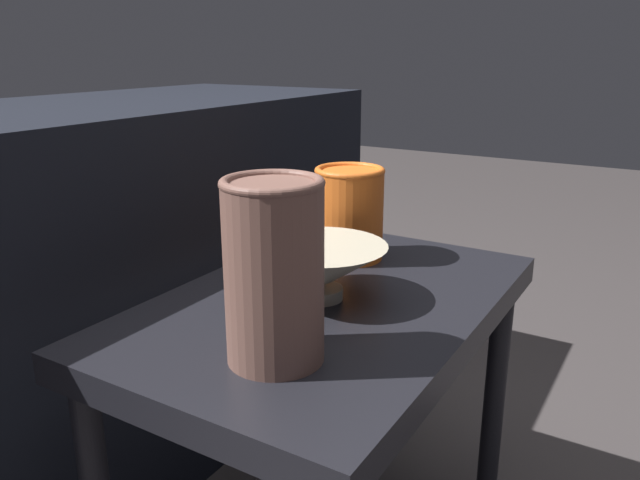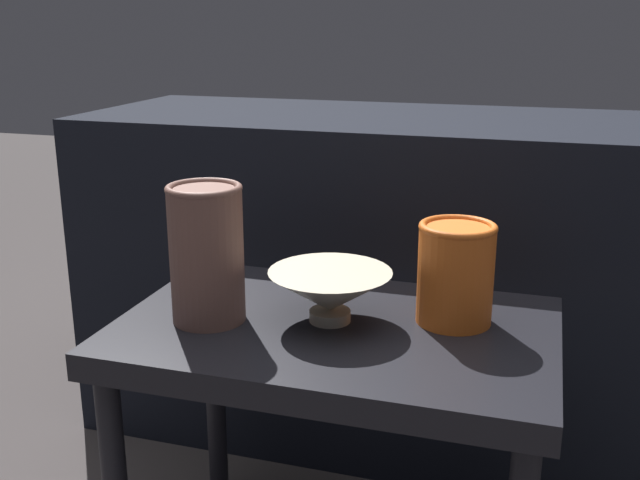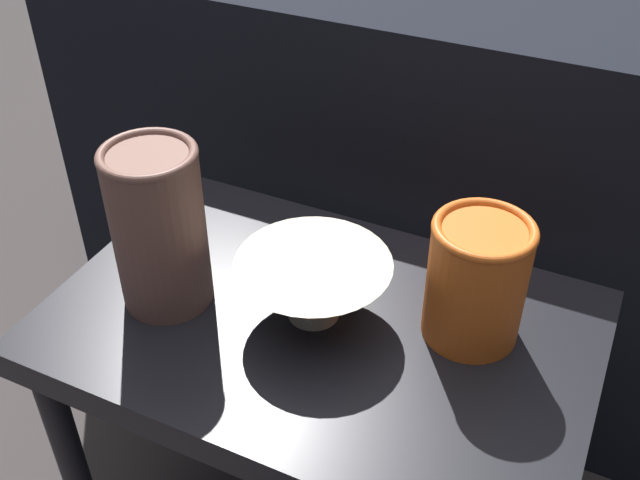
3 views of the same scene
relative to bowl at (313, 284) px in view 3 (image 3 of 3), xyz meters
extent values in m
cube|color=black|center=(0.01, -0.01, -0.07)|extent=(0.63, 0.41, 0.04)
cylinder|color=black|center=(-0.27, -0.18, -0.30)|extent=(0.04, 0.04, 0.43)
cylinder|color=black|center=(-0.27, 0.16, -0.30)|extent=(0.04, 0.04, 0.43)
cylinder|color=black|center=(0.29, 0.16, -0.30)|extent=(0.04, 0.04, 0.43)
cube|color=black|center=(0.01, 0.55, -0.16)|extent=(1.36, 0.50, 0.70)
cylinder|color=#B2A88E|center=(0.00, 0.00, -0.04)|extent=(0.06, 0.06, 0.02)
cone|color=#B2A88E|center=(0.00, 0.00, 0.00)|extent=(0.18, 0.18, 0.06)
cylinder|color=brown|center=(-0.17, -0.05, 0.05)|extent=(0.11, 0.11, 0.20)
torus|color=brown|center=(-0.17, -0.05, 0.15)|extent=(0.11, 0.11, 0.01)
cylinder|color=orange|center=(0.17, 0.05, 0.03)|extent=(0.11, 0.11, 0.14)
torus|color=orange|center=(0.17, 0.05, 0.10)|extent=(0.11, 0.11, 0.01)
camera|label=1|loc=(-0.68, -0.41, 0.29)|focal=35.00mm
camera|label=2|loc=(0.29, -0.98, 0.39)|focal=42.00mm
camera|label=3|loc=(0.29, -0.59, 0.56)|focal=42.00mm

